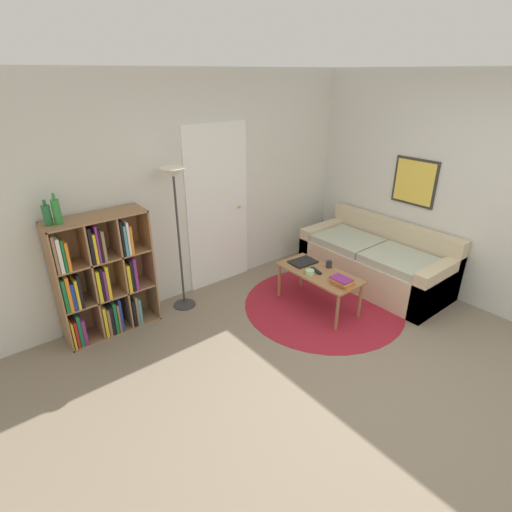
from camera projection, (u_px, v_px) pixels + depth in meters
The scene contains 15 objects.
ground_plane at pixel (374, 387), 3.55m from camera, with size 14.00×14.00×0.00m, color gray.
wall_back at pixel (210, 187), 4.81m from camera, with size 7.12×0.11×2.60m.
wall_right at pixel (403, 179), 5.08m from camera, with size 0.08×5.53×2.60m.
rug at pixel (323, 305), 4.79m from camera, with size 1.88×1.88×0.01m.
bookshelf at pixel (101, 280), 4.08m from camera, with size 0.96×0.34×1.29m.
floor_lamp at pixel (175, 195), 4.22m from camera, with size 0.28×0.28×1.65m.
couch at pixel (377, 262), 5.23m from camera, with size 0.88×1.88×0.78m.
coffee_table at pixel (319, 276), 4.61m from camera, with size 0.47×1.00×0.45m.
laptop at pixel (303, 262), 4.81m from camera, with size 0.33×0.25×0.02m.
bowl at pixel (310, 272), 4.53m from camera, with size 0.10×0.10×0.05m.
book_stack_on_table at pixel (342, 282), 4.30m from camera, with size 0.16×0.24×0.08m.
cup at pixel (329, 264), 4.68m from camera, with size 0.07×0.07×0.08m.
remote at pixel (316, 271), 4.60m from camera, with size 0.09×0.18×0.02m.
bottle_left at pixel (47, 215), 3.57m from camera, with size 0.07×0.07×0.23m.
bottle_middle at pixel (57, 211), 3.59m from camera, with size 0.07×0.07×0.29m.
Camera 1 is at (-2.53, -1.46, 2.55)m, focal length 28.00 mm.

